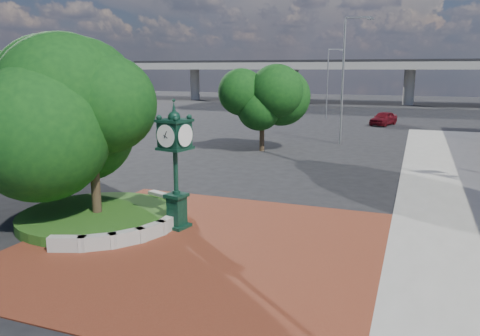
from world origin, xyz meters
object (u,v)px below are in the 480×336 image
Objects in this scene: street_lamp_near at (346,71)px; parked_car at (383,118)px; street_lamp_far at (329,78)px; post_clock at (175,160)px.

parked_car is at bearing 82.03° from street_lamp_near.
street_lamp_near is 1.19× the size of street_lamp_far.
parked_car is at bearing 82.64° from post_clock.
parked_car is 0.52× the size of street_lamp_far.
post_clock is 42.27m from street_lamp_far.
street_lamp_near reaches higher than street_lamp_far.
street_lamp_near is at bearing -76.12° from street_lamp_far.
street_lamp_near is at bearing -79.74° from parked_car.
parked_car is (4.88, 37.79, -1.92)m from post_clock.
street_lamp_near is (2.80, 22.94, 3.14)m from post_clock.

